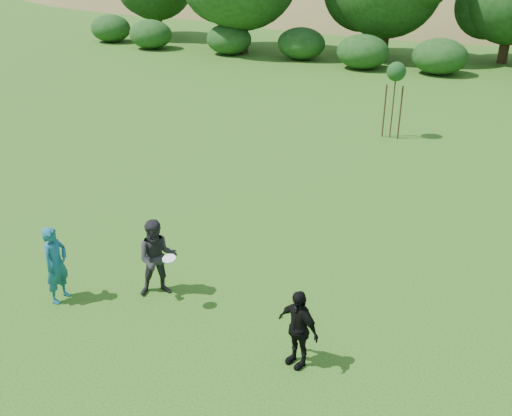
{
  "coord_description": "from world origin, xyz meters",
  "views": [
    {
      "loc": [
        5.41,
        -7.81,
        6.72
      ],
      "look_at": [
        0.0,
        3.0,
        1.1
      ],
      "focal_mm": 40.0,
      "sensor_mm": 36.0,
      "label": 1
    }
  ],
  "objects_px": {
    "player_grey": "(157,258)",
    "player_black": "(298,328)",
    "sapling": "(396,74)",
    "player_teal": "(56,264)"
  },
  "relations": [
    {
      "from": "player_teal",
      "to": "sapling",
      "type": "xyz_separation_m",
      "value": [
        3.3,
        13.84,
        1.59
      ]
    },
    {
      "from": "player_teal",
      "to": "player_black",
      "type": "xyz_separation_m",
      "value": [
        5.15,
        0.35,
        -0.09
      ]
    },
    {
      "from": "player_grey",
      "to": "player_black",
      "type": "xyz_separation_m",
      "value": [
        3.45,
        -0.75,
        -0.1
      ]
    },
    {
      "from": "player_black",
      "to": "sapling",
      "type": "xyz_separation_m",
      "value": [
        -1.84,
        13.49,
        1.67
      ]
    },
    {
      "from": "player_teal",
      "to": "player_black",
      "type": "distance_m",
      "value": 5.16
    },
    {
      "from": "player_teal",
      "to": "sapling",
      "type": "bearing_deg",
      "value": -18.22
    },
    {
      "from": "player_grey",
      "to": "sapling",
      "type": "relative_size",
      "value": 0.6
    },
    {
      "from": "player_black",
      "to": "sapling",
      "type": "bearing_deg",
      "value": 117.72
    },
    {
      "from": "player_grey",
      "to": "player_black",
      "type": "bearing_deg",
      "value": -49.14
    },
    {
      "from": "sapling",
      "to": "player_teal",
      "type": "bearing_deg",
      "value": -103.43
    }
  ]
}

